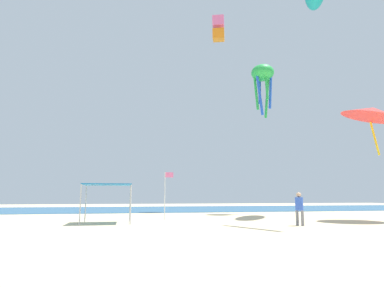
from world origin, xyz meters
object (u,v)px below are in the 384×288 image
(banner_flag, at_px, (166,191))
(kite_delta_red, at_px, (372,113))
(kite_box_pink, at_px, (218,29))
(kite_octopus_green, at_px, (263,75))
(canopy_tent, at_px, (108,186))
(person_near_tent, at_px, (299,206))

(banner_flag, bearing_deg, kite_delta_red, -13.44)
(banner_flag, height_order, kite_box_pink, kite_box_pink)
(kite_octopus_green, relative_size, kite_box_pink, 1.83)
(canopy_tent, xyz_separation_m, kite_octopus_green, (14.02, 8.12, 11.19))
(canopy_tent, distance_m, kite_box_pink, 25.41)
(person_near_tent, height_order, kite_delta_red, kite_delta_red)
(canopy_tent, bearing_deg, kite_delta_red, -4.96)
(person_near_tent, xyz_separation_m, banner_flag, (-6.78, 5.61, 0.91))
(person_near_tent, height_order, banner_flag, banner_flag)
(canopy_tent, height_order, kite_box_pink, kite_box_pink)
(person_near_tent, bearing_deg, kite_delta_red, -101.84)
(kite_octopus_green, bearing_deg, canopy_tent, -66.17)
(kite_delta_red, distance_m, kite_octopus_green, 11.99)
(canopy_tent, distance_m, person_near_tent, 11.30)
(canopy_tent, distance_m, kite_octopus_green, 19.69)
(canopy_tent, xyz_separation_m, kite_delta_red, (17.76, -1.54, 5.16))
(kite_delta_red, xyz_separation_m, kite_box_pink, (-6.69, 14.84, 13.45))
(kite_delta_red, bearing_deg, canopy_tent, -54.92)
(kite_octopus_green, bearing_deg, banner_flag, -64.52)
(person_near_tent, relative_size, kite_box_pink, 0.64)
(kite_octopus_green, distance_m, kite_box_pink, 9.52)
(person_near_tent, xyz_separation_m, kite_delta_red, (7.18, 2.27, 6.29))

